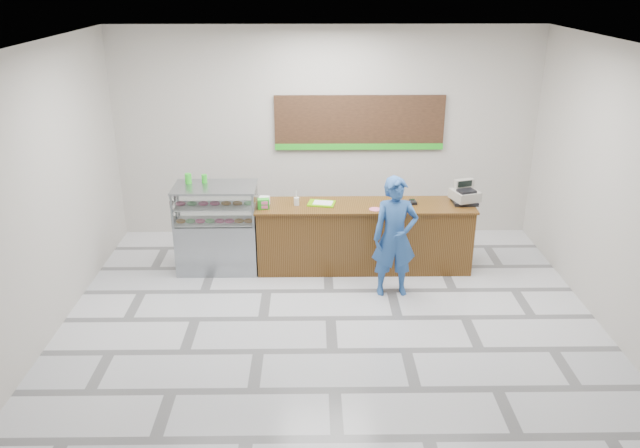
{
  "coord_description": "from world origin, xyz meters",
  "views": [
    {
      "loc": [
        -0.24,
        -7.16,
        4.24
      ],
      "look_at": [
        -0.13,
        0.9,
        0.98
      ],
      "focal_mm": 35.0,
      "sensor_mm": 36.0,
      "label": 1
    }
  ],
  "objects_px": {
    "serving_tray": "(322,203)",
    "display_case": "(217,227)",
    "customer": "(395,237)",
    "cash_register": "(465,195)",
    "sales_counter": "(364,236)"
  },
  "relations": [
    {
      "from": "display_case",
      "to": "sales_counter",
      "type": "bearing_deg",
      "value": 0.01
    },
    {
      "from": "display_case",
      "to": "serving_tray",
      "type": "xyz_separation_m",
      "value": [
        1.58,
        0.03,
        0.36
      ]
    },
    {
      "from": "display_case",
      "to": "cash_register",
      "type": "xyz_separation_m",
      "value": [
        3.72,
        0.06,
        0.48
      ]
    },
    {
      "from": "display_case",
      "to": "serving_tray",
      "type": "distance_m",
      "value": 1.62
    },
    {
      "from": "serving_tray",
      "to": "display_case",
      "type": "bearing_deg",
      "value": -167.81
    },
    {
      "from": "serving_tray",
      "to": "sales_counter",
      "type": "bearing_deg",
      "value": 7.98
    },
    {
      "from": "display_case",
      "to": "customer",
      "type": "height_order",
      "value": "customer"
    },
    {
      "from": "cash_register",
      "to": "serving_tray",
      "type": "height_order",
      "value": "cash_register"
    },
    {
      "from": "display_case",
      "to": "customer",
      "type": "bearing_deg",
      "value": -17.96
    },
    {
      "from": "sales_counter",
      "to": "display_case",
      "type": "distance_m",
      "value": 2.23
    },
    {
      "from": "sales_counter",
      "to": "display_case",
      "type": "height_order",
      "value": "display_case"
    },
    {
      "from": "sales_counter",
      "to": "display_case",
      "type": "relative_size",
      "value": 2.45
    },
    {
      "from": "cash_register",
      "to": "customer",
      "type": "bearing_deg",
      "value": -160.1
    },
    {
      "from": "sales_counter",
      "to": "display_case",
      "type": "bearing_deg",
      "value": -179.99
    },
    {
      "from": "sales_counter",
      "to": "cash_register",
      "type": "xyz_separation_m",
      "value": [
        1.5,
        0.06,
        0.64
      ]
    }
  ]
}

